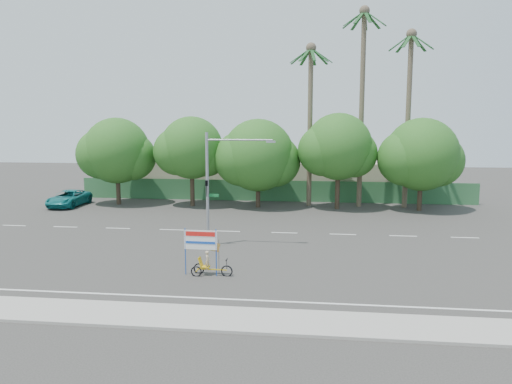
# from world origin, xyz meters

# --- Properties ---
(ground) EXTENTS (120.00, 120.00, 0.00)m
(ground) POSITION_xyz_m (0.00, 0.00, 0.00)
(ground) COLOR #33302D
(ground) RESTS_ON ground
(sidewalk_near) EXTENTS (50.00, 2.40, 0.12)m
(sidewalk_near) POSITION_xyz_m (0.00, -7.50, 0.06)
(sidewalk_near) COLOR gray
(sidewalk_near) RESTS_ON ground
(fence) EXTENTS (38.00, 0.08, 2.00)m
(fence) POSITION_xyz_m (0.00, 21.50, 1.00)
(fence) COLOR #336B3D
(fence) RESTS_ON ground
(building_left) EXTENTS (12.00, 8.00, 4.00)m
(building_left) POSITION_xyz_m (-10.00, 26.00, 2.00)
(building_left) COLOR beige
(building_left) RESTS_ON ground
(building_right) EXTENTS (14.00, 8.00, 3.60)m
(building_right) POSITION_xyz_m (8.00, 26.00, 1.80)
(building_right) COLOR beige
(building_right) RESTS_ON ground
(tree_far_left) EXTENTS (7.14, 6.00, 7.96)m
(tree_far_left) POSITION_xyz_m (-14.05, 18.00, 4.76)
(tree_far_left) COLOR #473828
(tree_far_left) RESTS_ON ground
(tree_left) EXTENTS (6.66, 5.60, 8.07)m
(tree_left) POSITION_xyz_m (-7.05, 18.00, 5.06)
(tree_left) COLOR #473828
(tree_left) RESTS_ON ground
(tree_center) EXTENTS (7.62, 6.40, 7.85)m
(tree_center) POSITION_xyz_m (-1.05, 18.00, 4.47)
(tree_center) COLOR #473828
(tree_center) RESTS_ON ground
(tree_right) EXTENTS (6.90, 5.80, 8.36)m
(tree_right) POSITION_xyz_m (5.95, 18.00, 5.24)
(tree_right) COLOR #473828
(tree_right) RESTS_ON ground
(tree_far_right) EXTENTS (7.38, 6.20, 7.94)m
(tree_far_right) POSITION_xyz_m (12.95, 18.00, 4.64)
(tree_far_right) COLOR #473828
(tree_far_right) RESTS_ON ground
(palm_tall) EXTENTS (3.73, 3.79, 17.45)m
(palm_tall) POSITION_xyz_m (8.00, 19.50, 10.46)
(palm_tall) COLOR #70604C
(palm_tall) RESTS_ON ground
(palm_mid) EXTENTS (3.73, 3.79, 15.45)m
(palm_mid) POSITION_xyz_m (12.00, 19.50, 9.40)
(palm_mid) COLOR #70604C
(palm_mid) RESTS_ON ground
(palm_short) EXTENTS (3.73, 3.79, 14.45)m
(palm_short) POSITION_xyz_m (3.50, 19.50, 8.86)
(palm_short) COLOR #70604C
(palm_short) RESTS_ON ground
(traffic_signal) EXTENTS (4.72, 1.10, 7.00)m
(traffic_signal) POSITION_xyz_m (-2.20, 3.98, 2.92)
(traffic_signal) COLOR gray
(traffic_signal) RESTS_ON ground
(trike_billboard) EXTENTS (2.47, 0.58, 2.42)m
(trike_billboard) POSITION_xyz_m (-1.33, -1.98, 0.97)
(trike_billboard) COLOR black
(trike_billboard) RESTS_ON ground
(pickup_truck) EXTENTS (2.42, 5.18, 1.44)m
(pickup_truck) POSITION_xyz_m (-18.06, 16.44, 0.72)
(pickup_truck) COLOR #106F70
(pickup_truck) RESTS_ON ground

